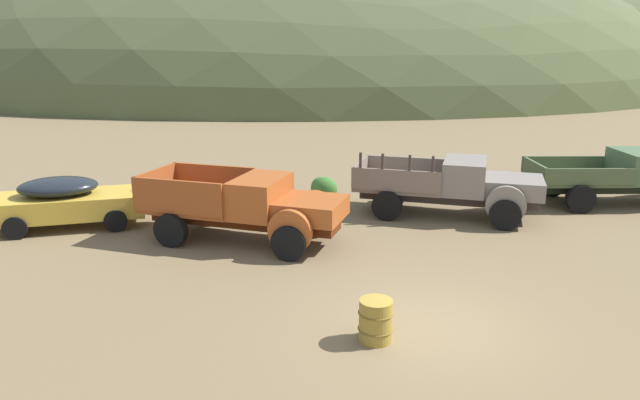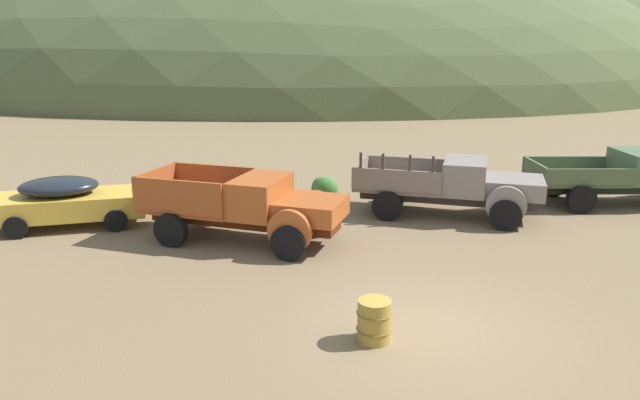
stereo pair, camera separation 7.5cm
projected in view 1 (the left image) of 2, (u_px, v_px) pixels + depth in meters
ground_plane at (431, 326)px, 11.61m from camera, size 300.00×300.00×0.00m
hill_far_right at (287, 84)px, 81.41m from camera, size 101.85×81.83×36.89m
hill_distant at (608, 82)px, 86.63m from camera, size 79.95×75.40×24.48m
car_faded_yellow at (74, 200)px, 17.79m from camera, size 5.02×3.18×1.57m
truck_oxide_orange at (256, 207)px, 16.31m from camera, size 6.10×3.58×1.91m
truck_primer_gray at (461, 186)px, 18.79m from camera, size 6.24×3.54×2.16m
truck_weathered_green at (635, 176)px, 20.25m from camera, size 6.40×2.90×1.89m
oil_drum_by_truck at (376, 320)px, 10.93m from camera, size 0.68×0.68×0.83m
bush_near_barrel at (164, 188)px, 21.58m from camera, size 1.37×1.20×1.18m
bush_front_right at (324, 189)px, 21.71m from camera, size 1.02×0.98×0.89m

